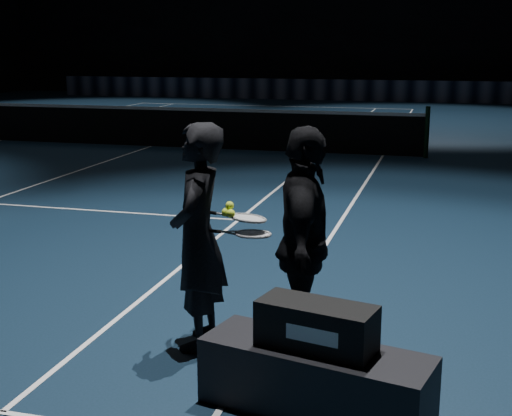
# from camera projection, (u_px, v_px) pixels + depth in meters

# --- Properties ---
(floor) EXTENTS (36.00, 36.00, 0.00)m
(floor) POSITION_uv_depth(u_px,v_px,m) (150.00, 147.00, 16.94)
(floor) COLOR black
(floor) RESTS_ON ground
(court_lines) EXTENTS (10.98, 23.78, 0.01)m
(court_lines) POSITION_uv_depth(u_px,v_px,m) (150.00, 147.00, 16.94)
(court_lines) COLOR white
(court_lines) RESTS_ON floor
(net_post_right) EXTENTS (0.10, 0.10, 1.10)m
(net_post_right) POSITION_uv_depth(u_px,v_px,m) (427.00, 132.00, 15.18)
(net_post_right) COLOR black
(net_post_right) RESTS_ON floor
(net_mesh) EXTENTS (12.80, 0.02, 0.86)m
(net_mesh) POSITION_uv_depth(u_px,v_px,m) (149.00, 128.00, 16.84)
(net_mesh) COLOR black
(net_mesh) RESTS_ON floor
(net_tape) EXTENTS (12.80, 0.03, 0.07)m
(net_tape) POSITION_uv_depth(u_px,v_px,m) (149.00, 108.00, 16.74)
(net_tape) COLOR white
(net_tape) RESTS_ON net_mesh
(sponsor_backdrop) EXTENTS (22.00, 0.15, 0.90)m
(sponsor_backdrop) POSITION_uv_depth(u_px,v_px,m) (291.00, 89.00, 31.42)
(sponsor_backdrop) COLOR black
(sponsor_backdrop) RESTS_ON floor
(player_bench) EXTENTS (1.59, 0.84, 0.46)m
(player_bench) POSITION_uv_depth(u_px,v_px,m) (315.00, 380.00, 4.68)
(player_bench) COLOR black
(player_bench) RESTS_ON floor
(racket_bag) EXTENTS (0.81, 0.49, 0.30)m
(racket_bag) POSITION_uv_depth(u_px,v_px,m) (317.00, 326.00, 4.59)
(racket_bag) COLOR black
(racket_bag) RESTS_ON player_bench
(bag_signature) EXTENTS (0.35, 0.09, 0.10)m
(bag_signature) POSITION_uv_depth(u_px,v_px,m) (312.00, 336.00, 4.44)
(bag_signature) COLOR white
(bag_signature) RESTS_ON racket_bag
(player_a) EXTENTS (0.49, 0.69, 1.80)m
(player_a) POSITION_uv_depth(u_px,v_px,m) (198.00, 237.00, 5.59)
(player_a) COLOR black
(player_a) RESTS_ON floor
(player_b) EXTENTS (0.62, 1.12, 1.80)m
(player_b) POSITION_uv_depth(u_px,v_px,m) (304.00, 245.00, 5.37)
(player_b) COLOR black
(player_b) RESTS_ON floor
(racket_lower) EXTENTS (0.68, 0.23, 0.03)m
(racket_lower) POSITION_uv_depth(u_px,v_px,m) (253.00, 234.00, 5.46)
(racket_lower) COLOR black
(racket_lower) RESTS_ON player_a
(racket_upper) EXTENTS (0.69, 0.26, 0.10)m
(racket_upper) POSITION_uv_depth(u_px,v_px,m) (248.00, 218.00, 5.48)
(racket_upper) COLOR black
(racket_upper) RESTS_ON player_b
(tennis_balls) EXTENTS (0.12, 0.10, 0.12)m
(tennis_balls) POSITION_uv_depth(u_px,v_px,m) (229.00, 211.00, 5.48)
(tennis_balls) COLOR #C9E330
(tennis_balls) RESTS_ON racket_upper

